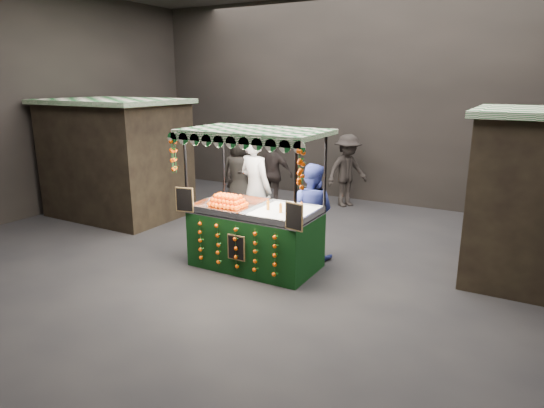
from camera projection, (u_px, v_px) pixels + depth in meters
The scene contains 11 objects.
ground at pixel (264, 263), 7.97m from camera, with size 12.00×12.00×0.00m, color black.
market_hall at pixel (263, 54), 7.11m from camera, with size 12.10×10.10×5.05m.
neighbour_stall_left at pixel (117, 158), 10.57m from camera, with size 3.00×2.20×2.60m.
juice_stall at pixel (255, 226), 7.65m from camera, with size 2.33×1.37×2.26m.
vendor_grey at pixel (256, 190), 8.62m from camera, with size 0.88×0.72×2.10m.
vendor_blue at pixel (311, 211), 8.07m from camera, with size 0.81×0.63×1.65m.
shopper_0 at pixel (239, 175), 11.16m from camera, with size 0.72×0.66×1.66m.
shopper_1 at pixel (516, 203), 8.27m from camera, with size 0.96×0.79×1.81m.
shopper_2 at pixel (273, 174), 11.16m from camera, with size 1.01×0.47×1.69m.
shopper_3 at pixel (347, 171), 11.38m from camera, with size 1.15×1.30×1.75m.
shopper_4 at pixel (239, 173), 11.14m from camera, with size 0.97×0.77×1.74m.
Camera 1 is at (3.78, -6.43, 3.00)m, focal length 31.13 mm.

